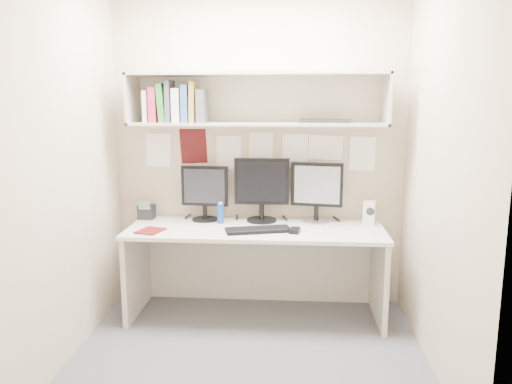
# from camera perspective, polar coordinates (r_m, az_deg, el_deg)

# --- Properties ---
(floor) EXTENTS (2.40, 2.00, 0.01)m
(floor) POSITION_cam_1_polar(r_m,az_deg,el_deg) (3.58, -0.85, -18.12)
(floor) COLOR #4C4C51
(floor) RESTS_ON ground
(wall_back) EXTENTS (2.40, 0.02, 2.60)m
(wall_back) POSITION_cam_1_polar(r_m,az_deg,el_deg) (4.16, 0.33, 4.76)
(wall_back) COLOR #B9A68D
(wall_back) RESTS_ON ground
(wall_front) EXTENTS (2.40, 0.02, 2.60)m
(wall_front) POSITION_cam_1_polar(r_m,az_deg,el_deg) (2.19, -3.26, -0.44)
(wall_front) COLOR #B9A68D
(wall_front) RESTS_ON ground
(wall_left) EXTENTS (0.02, 2.00, 2.60)m
(wall_left) POSITION_cam_1_polar(r_m,az_deg,el_deg) (3.49, -20.96, 2.97)
(wall_left) COLOR #B9A68D
(wall_left) RESTS_ON ground
(wall_right) EXTENTS (0.02, 2.00, 2.60)m
(wall_right) POSITION_cam_1_polar(r_m,az_deg,el_deg) (3.29, 20.41, 2.58)
(wall_right) COLOR #B9A68D
(wall_right) RESTS_ON ground
(desk) EXTENTS (2.00, 0.70, 0.73)m
(desk) POSITION_cam_1_polar(r_m,az_deg,el_deg) (4.02, -0.03, -9.09)
(desk) COLOR beige
(desk) RESTS_ON floor
(overhead_hutch) EXTENTS (2.00, 0.38, 0.40)m
(overhead_hutch) POSITION_cam_1_polar(r_m,az_deg,el_deg) (4.00, 0.19, 10.56)
(overhead_hutch) COLOR beige
(overhead_hutch) RESTS_ON wall_back
(pinned_papers) EXTENTS (1.92, 0.01, 0.48)m
(pinned_papers) POSITION_cam_1_polar(r_m,az_deg,el_deg) (4.16, 0.32, 4.07)
(pinned_papers) COLOR white
(pinned_papers) RESTS_ON wall_back
(monitor_left) EXTENTS (0.39, 0.21, 0.45)m
(monitor_left) POSITION_cam_1_polar(r_m,az_deg,el_deg) (4.13, -5.89, 0.15)
(monitor_left) COLOR black
(monitor_left) RESTS_ON desk
(monitor_center) EXTENTS (0.45, 0.25, 0.52)m
(monitor_center) POSITION_cam_1_polar(r_m,az_deg,el_deg) (4.07, 0.66, 0.50)
(monitor_center) COLOR black
(monitor_center) RESTS_ON desk
(monitor_right) EXTENTS (0.42, 0.23, 0.49)m
(monitor_right) POSITION_cam_1_polar(r_m,az_deg,el_deg) (4.07, 6.96, 0.21)
(monitor_right) COLOR #A5A5AA
(monitor_right) RESTS_ON desk
(keyboard) EXTENTS (0.52, 0.30, 0.02)m
(keyboard) POSITION_cam_1_polar(r_m,az_deg,el_deg) (3.80, 0.26, -4.36)
(keyboard) COLOR black
(keyboard) RESTS_ON desk
(mouse) EXTENTS (0.09, 0.13, 0.03)m
(mouse) POSITION_cam_1_polar(r_m,az_deg,el_deg) (3.77, 4.44, -4.40)
(mouse) COLOR black
(mouse) RESTS_ON desk
(speaker) EXTENTS (0.11, 0.12, 0.18)m
(speaker) POSITION_cam_1_polar(r_m,az_deg,el_deg) (4.12, 12.83, -2.28)
(speaker) COLOR silver
(speaker) RESTS_ON desk
(blue_bottle) EXTENTS (0.06, 0.06, 0.17)m
(blue_bottle) POSITION_cam_1_polar(r_m,az_deg,el_deg) (4.05, -4.07, -2.43)
(blue_bottle) COLOR navy
(blue_bottle) RESTS_ON desk
(maroon_notebook) EXTENTS (0.22, 0.25, 0.01)m
(maroon_notebook) POSITION_cam_1_polar(r_m,az_deg,el_deg) (3.88, -11.98, -4.36)
(maroon_notebook) COLOR #590F10
(maroon_notebook) RESTS_ON desk
(desk_phone) EXTENTS (0.13, 0.12, 0.16)m
(desk_phone) POSITION_cam_1_polar(r_m,az_deg,el_deg) (4.29, -12.40, -2.20)
(desk_phone) COLOR black
(desk_phone) RESTS_ON desk
(book_stack) EXTENTS (0.48, 0.20, 0.32)m
(book_stack) POSITION_cam_1_polar(r_m,az_deg,el_deg) (4.00, -9.13, 9.87)
(book_stack) COLOR silver
(book_stack) RESTS_ON overhead_hutch
(hutch_tray) EXTENTS (0.40, 0.20, 0.03)m
(hutch_tray) POSITION_cam_1_polar(r_m,az_deg,el_deg) (3.97, 7.94, 8.06)
(hutch_tray) COLOR black
(hutch_tray) RESTS_ON overhead_hutch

